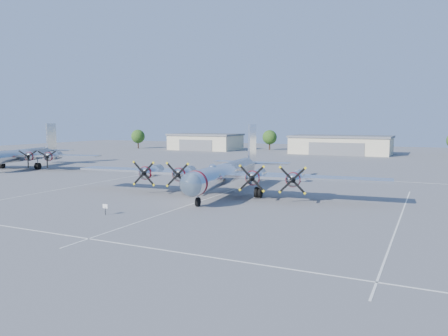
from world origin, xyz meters
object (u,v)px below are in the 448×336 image
at_px(hangar_west, 206,142).
at_px(tree_west, 270,137).
at_px(main_bomber_b29, 227,193).
at_px(hangar_center, 341,145).
at_px(info_placard, 105,207).
at_px(tree_far_west, 138,136).
at_px(bomber_west, 24,168).

relative_size(hangar_west, tree_west, 3.40).
relative_size(tree_west, main_bomber_b29, 0.16).
distance_m(hangar_center, tree_west, 26.30).
height_order(hangar_west, main_bomber_b29, hangar_west).
xyz_separation_m(tree_west, info_placard, (20.10, -104.37, -3.44)).
xyz_separation_m(tree_far_west, main_bomber_b29, (70.35, -74.89, -4.22)).
distance_m(hangar_west, tree_west, 21.61).
xyz_separation_m(hangar_west, main_bomber_b29, (45.35, -78.86, -2.71)).
distance_m(hangar_west, info_placard, 104.36).
bearing_deg(hangar_west, tree_far_west, -170.99).
bearing_deg(hangar_center, tree_far_west, -176.76).
xyz_separation_m(tree_far_west, info_placard, (65.10, -92.37, -3.44)).
bearing_deg(tree_far_west, main_bomber_b29, -46.79).
xyz_separation_m(hangar_center, bomber_west, (-50.04, -68.48, -2.71)).
relative_size(tree_west, bomber_west, 0.19).
bearing_deg(main_bomber_b29, tree_west, 100.35).
distance_m(hangar_center, main_bomber_b29, 78.91).
relative_size(tree_far_west, bomber_west, 0.19).
relative_size(tree_far_west, main_bomber_b29, 0.16).
bearing_deg(tree_west, main_bomber_b29, -73.74).
xyz_separation_m(hangar_center, tree_far_west, (-70.00, -3.96, 1.51)).
bearing_deg(hangar_west, bomber_west, -94.21).
xyz_separation_m(hangar_west, hangar_center, (45.00, -0.00, -0.00)).
xyz_separation_m(tree_far_west, bomber_west, (19.96, -64.51, -4.22)).
bearing_deg(main_bomber_b29, bomber_west, 162.45).
bearing_deg(hangar_west, tree_west, 21.89).
height_order(tree_west, main_bomber_b29, tree_west).
distance_m(tree_west, bomber_west, 80.62).
bearing_deg(info_placard, bomber_west, 144.35).
bearing_deg(tree_west, hangar_center, -17.82).
xyz_separation_m(main_bomber_b29, info_placard, (-5.25, -17.47, 0.78)).
relative_size(hangar_center, main_bomber_b29, 0.70).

